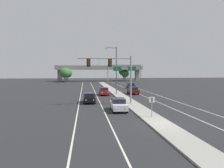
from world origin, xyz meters
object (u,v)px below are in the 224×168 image
Objects in this scene: car_oncoming_red at (104,91)px; tree_far_left_a at (68,73)px; street_lamp_median at (115,68)px; tree_far_right_b at (125,74)px; car_receding_darkred at (133,90)px; tree_far_left_b at (66,72)px; overhead_signal_mast at (114,69)px; median_sign_post at (152,104)px; highway_sign_gantry at (125,68)px; car_oncoming_white at (119,104)px; car_receding_navy at (131,86)px; tree_far_left_c at (65,73)px; tree_far_right_a at (124,71)px; car_oncoming_black at (89,98)px.

car_oncoming_red is 0.72× the size of tree_far_left_a.
tree_far_right_b is at bearing 77.38° from street_lamp_median.
car_receding_darkred is 69.38m from tree_far_left_b.
median_sign_post is (2.82, -9.62, -3.78)m from overhead_signal_mast.
tree_far_right_b reaches higher than car_receding_darkred.
highway_sign_gantry reaches higher than tree_far_left_a.
street_lamp_median is at bearing -103.59° from highway_sign_gantry.
car_oncoming_white is 35.06m from car_receding_navy.
tree_far_left_c is at bearing 148.58° from highway_sign_gantry.
car_receding_navy is at bearing 81.05° from median_sign_post.
tree_far_right_b is (15.91, 79.54, 2.86)m from car_oncoming_white.
car_receding_darkred is 15.16m from car_receding_navy.
car_receding_navy is 21.77m from highway_sign_gantry.
street_lamp_median is 5.60m from car_oncoming_red.
median_sign_post is at bearing -97.79° from highway_sign_gantry.
tree_far_right_b is 0.72× the size of tree_far_right_a.
car_oncoming_red is (-0.28, 17.84, 0.00)m from car_oncoming_white.
tree_far_right_b is at bearing 78.01° from overhead_signal_mast.
median_sign_post is 60.27m from highway_sign_gantry.
car_oncoming_red is 58.62m from tree_far_left_a.
tree_far_left_a is at bearing 81.48° from tree_far_left_c.
tree_far_left_b is at bearing 129.23° from highway_sign_gantry.
car_oncoming_black is (-3.62, 2.43, -4.55)m from overhead_signal_mast.
tree_far_left_c is 15.69m from tree_far_left_b.
car_receding_navy is 0.63× the size of tree_far_left_b.
median_sign_post is at bearing -61.88° from car_oncoming_black.
tree_far_right_a is (19.94, 78.68, 4.30)m from car_oncoming_black.
tree_far_right_a is (13.50, 90.74, 3.54)m from median_sign_post.
car_oncoming_red is at bearing -104.70° from tree_far_right_b.
car_oncoming_black is (-5.77, -11.02, -4.97)m from street_lamp_median.
car_oncoming_black is 0.34× the size of highway_sign_gantry.
overhead_signal_mast is 3.67× the size of median_sign_post.
tree_far_left_b reaches higher than car_oncoming_red.
tree_far_left_a is (-15.17, 79.77, 2.46)m from median_sign_post.
tree_far_right_a reaches higher than car_oncoming_black.
tree_far_left_a is at bearing -171.10° from tree_far_right_b.
car_oncoming_black is 0.69× the size of tree_far_left_c.
street_lamp_median is 2.24× the size of car_oncoming_black.
car_oncoming_white is at bearing -104.81° from car_receding_navy.
car_receding_navy is at bearing -95.64° from highway_sign_gantry.
overhead_signal_mast is 1.03× the size of tree_far_right_a.
car_receding_navy is at bearing 66.46° from street_lamp_median.
car_receding_darkred is 0.80× the size of tree_far_right_b.
median_sign_post is 85.21m from tree_far_right_b.
car_receding_navy is at bearing -58.31° from tree_far_left_c.
tree_far_right_b is (6.95, 45.65, 2.86)m from car_receding_navy.
tree_far_right_b is at bearing -10.98° from tree_far_left_b.
street_lamp_median is at bearing -113.54° from car_receding_navy.
median_sign_post is 76.03m from tree_far_left_c.
street_lamp_median is 1.40× the size of tree_far_left_b.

